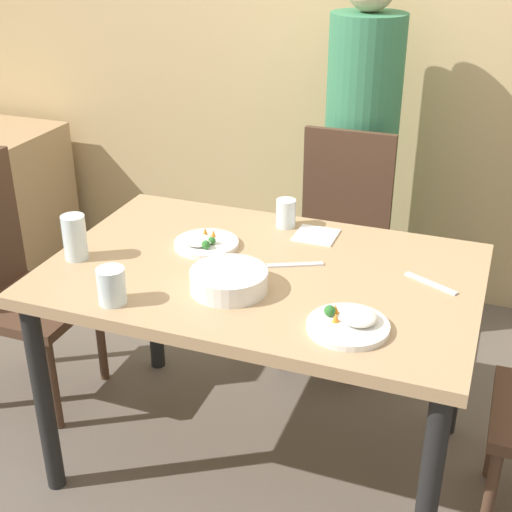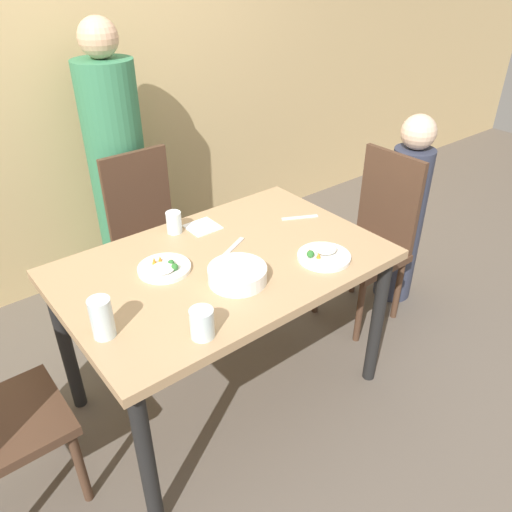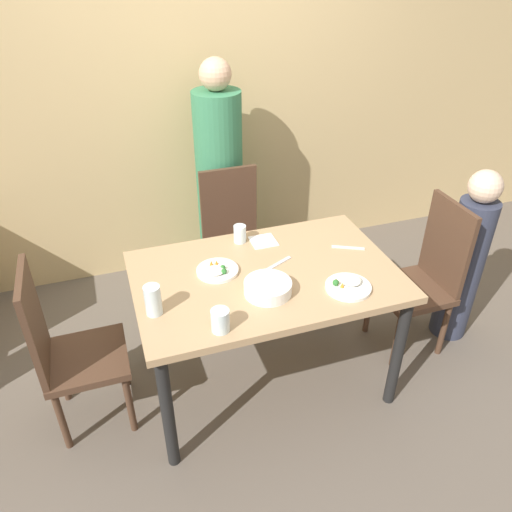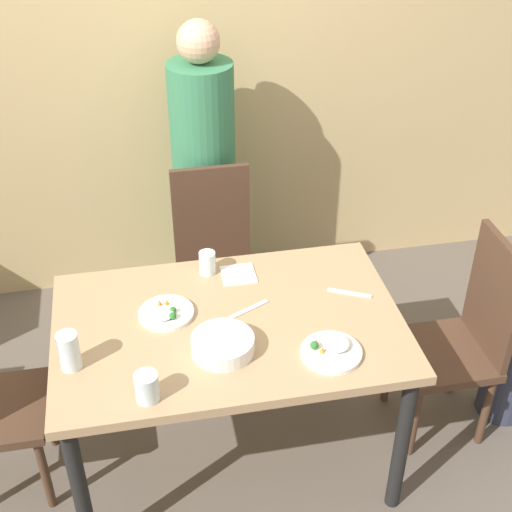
{
  "view_description": "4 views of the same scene",
  "coord_description": "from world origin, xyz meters",
  "px_view_note": "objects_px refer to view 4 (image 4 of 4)",
  "views": [
    {
      "loc": [
        0.67,
        -1.87,
        1.79
      ],
      "look_at": [
        -0.04,
        0.04,
        0.78
      ],
      "focal_mm": 50.0,
      "sensor_mm": 36.0,
      "label": 1
    },
    {
      "loc": [
        -0.99,
        -1.46,
        1.87
      ],
      "look_at": [
        0.12,
        -0.06,
        0.76
      ],
      "focal_mm": 35.0,
      "sensor_mm": 36.0,
      "label": 2
    },
    {
      "loc": [
        -0.71,
        -1.96,
        2.22
      ],
      "look_at": [
        -0.06,
        -0.03,
        0.89
      ],
      "focal_mm": 35.0,
      "sensor_mm": 36.0,
      "label": 3
    },
    {
      "loc": [
        -0.3,
        -2.09,
        2.53
      ],
      "look_at": [
        0.12,
        0.08,
        1.0
      ],
      "focal_mm": 50.0,
      "sensor_mm": 36.0,
      "label": 4
    }
  ],
  "objects_px": {
    "chair_adult_spot": "(216,261)",
    "bowl_curry": "(223,344)",
    "plate_rice_adult": "(166,313)",
    "chair_child_spot": "(462,336)",
    "glass_water_tall": "(69,351)",
    "person_adult": "(205,187)"
  },
  "relations": [
    {
      "from": "chair_child_spot",
      "to": "chair_adult_spot",
      "type": "bearing_deg",
      "value": -128.51
    },
    {
      "from": "chair_child_spot",
      "to": "bowl_curry",
      "type": "xyz_separation_m",
      "value": [
        -1.06,
        -0.18,
        0.29
      ]
    },
    {
      "from": "chair_child_spot",
      "to": "bowl_curry",
      "type": "distance_m",
      "value": 1.12
    },
    {
      "from": "bowl_curry",
      "to": "plate_rice_adult",
      "type": "bearing_deg",
      "value": 127.28
    },
    {
      "from": "plate_rice_adult",
      "to": "chair_adult_spot",
      "type": "bearing_deg",
      "value": 67.44
    },
    {
      "from": "chair_adult_spot",
      "to": "person_adult",
      "type": "xyz_separation_m",
      "value": [
        0.0,
        0.32,
        0.24
      ]
    },
    {
      "from": "chair_child_spot",
      "to": "plate_rice_adult",
      "type": "bearing_deg",
      "value": -92.98
    },
    {
      "from": "person_adult",
      "to": "glass_water_tall",
      "type": "bearing_deg",
      "value": -117.44
    },
    {
      "from": "bowl_curry",
      "to": "glass_water_tall",
      "type": "xyz_separation_m",
      "value": [
        -0.54,
        0.02,
        0.04
      ]
    },
    {
      "from": "chair_child_spot",
      "to": "glass_water_tall",
      "type": "bearing_deg",
      "value": -84.45
    },
    {
      "from": "chair_child_spot",
      "to": "plate_rice_adult",
      "type": "relative_size",
      "value": 4.48
    },
    {
      "from": "bowl_curry",
      "to": "plate_rice_adult",
      "type": "relative_size",
      "value": 1.07
    },
    {
      "from": "chair_adult_spot",
      "to": "glass_water_tall",
      "type": "bearing_deg",
      "value": -125.03
    },
    {
      "from": "chair_child_spot",
      "to": "glass_water_tall",
      "type": "xyz_separation_m",
      "value": [
        -1.6,
        -0.16,
        0.33
      ]
    },
    {
      "from": "person_adult",
      "to": "bowl_curry",
      "type": "relative_size",
      "value": 6.9
    },
    {
      "from": "chair_child_spot",
      "to": "glass_water_tall",
      "type": "distance_m",
      "value": 1.65
    },
    {
      "from": "chair_child_spot",
      "to": "bowl_curry",
      "type": "bearing_deg",
      "value": -80.44
    },
    {
      "from": "chair_adult_spot",
      "to": "bowl_curry",
      "type": "distance_m",
      "value": 0.99
    },
    {
      "from": "bowl_curry",
      "to": "glass_water_tall",
      "type": "bearing_deg",
      "value": 177.52
    },
    {
      "from": "person_adult",
      "to": "plate_rice_adult",
      "type": "xyz_separation_m",
      "value": [
        -0.29,
        -1.02,
        0.03
      ]
    },
    {
      "from": "person_adult",
      "to": "plate_rice_adult",
      "type": "distance_m",
      "value": 1.06
    },
    {
      "from": "chair_adult_spot",
      "to": "plate_rice_adult",
      "type": "height_order",
      "value": "chair_adult_spot"
    }
  ]
}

